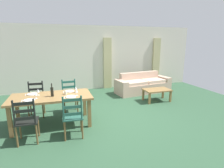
{
  "coord_description": "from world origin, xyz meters",
  "views": [
    {
      "loc": [
        -1.35,
        -4.39,
        2.0
      ],
      "look_at": [
        0.22,
        0.76,
        0.75
      ],
      "focal_mm": 28.7,
      "sensor_mm": 36.0,
      "label": 1
    }
  ],
  "objects_px": {
    "dining_chair_near_right": "(73,117)",
    "coffee_table": "(157,91)",
    "dining_chair_far_right": "(70,96)",
    "coffee_cup_primary": "(66,93)",
    "dining_table": "(51,99)",
    "dining_chair_near_left": "(26,121)",
    "dining_chair_far_left": "(36,99)",
    "wine_glass_near_left": "(36,94)",
    "wine_bottle": "(52,92)",
    "wine_glass_far_left": "(38,91)",
    "couch": "(142,85)",
    "wine_glass_far_right": "(76,88)",
    "wine_glass_near_right": "(77,91)"
  },
  "relations": [
    {
      "from": "dining_chair_near_right",
      "to": "coffee_table",
      "type": "bearing_deg",
      "value": 29.13
    },
    {
      "from": "dining_chair_far_right",
      "to": "coffee_cup_primary",
      "type": "xyz_separation_m",
      "value": [
        -0.13,
        -0.73,
        0.32
      ]
    },
    {
      "from": "dining_chair_near_right",
      "to": "coffee_table",
      "type": "height_order",
      "value": "dining_chair_near_right"
    },
    {
      "from": "dining_chair_near_right",
      "to": "coffee_table",
      "type": "distance_m",
      "value": 3.44
    },
    {
      "from": "dining_table",
      "to": "dining_chair_near_left",
      "type": "relative_size",
      "value": 1.98
    },
    {
      "from": "dining_chair_far_left",
      "to": "wine_glass_near_left",
      "type": "xyz_separation_m",
      "value": [
        0.11,
        -0.86,
        0.38
      ]
    },
    {
      "from": "dining_table",
      "to": "wine_bottle",
      "type": "height_order",
      "value": "wine_bottle"
    },
    {
      "from": "wine_glass_far_left",
      "to": "dining_chair_far_right",
      "type": "bearing_deg",
      "value": 38.13
    },
    {
      "from": "dining_chair_far_right",
      "to": "dining_chair_near_left",
      "type": "bearing_deg",
      "value": -122.7
    },
    {
      "from": "wine_glass_near_left",
      "to": "coffee_cup_primary",
      "type": "distance_m",
      "value": 0.68
    },
    {
      "from": "dining_chair_far_right",
      "to": "couch",
      "type": "xyz_separation_m",
      "value": [
        3.01,
        1.37,
        -0.19
      ]
    },
    {
      "from": "wine_glass_far_right",
      "to": "wine_glass_far_left",
      "type": "bearing_deg",
      "value": 179.58
    },
    {
      "from": "dining_chair_near_right",
      "to": "dining_chair_far_right",
      "type": "height_order",
      "value": "same"
    },
    {
      "from": "wine_glass_far_left",
      "to": "wine_glass_far_right",
      "type": "bearing_deg",
      "value": -0.42
    },
    {
      "from": "wine_bottle",
      "to": "wine_glass_near_right",
      "type": "xyz_separation_m",
      "value": [
        0.56,
        -0.09,
        -0.01
      ]
    },
    {
      "from": "dining_chair_near_left",
      "to": "dining_chair_far_right",
      "type": "relative_size",
      "value": 1.0
    },
    {
      "from": "dining_chair_far_right",
      "to": "coffee_table",
      "type": "xyz_separation_m",
      "value": [
        2.96,
        0.16,
        -0.12
      ]
    },
    {
      "from": "dining_chair_near_left",
      "to": "dining_chair_near_right",
      "type": "height_order",
      "value": "same"
    },
    {
      "from": "dining_table",
      "to": "wine_glass_far_right",
      "type": "distance_m",
      "value": 0.65
    },
    {
      "from": "dining_chair_near_left",
      "to": "dining_chair_far_left",
      "type": "height_order",
      "value": "same"
    },
    {
      "from": "dining_chair_far_right",
      "to": "wine_glass_near_right",
      "type": "relative_size",
      "value": 5.96
    },
    {
      "from": "dining_chair_near_left",
      "to": "coffee_cup_primary",
      "type": "distance_m",
      "value": 1.14
    },
    {
      "from": "couch",
      "to": "wine_glass_near_left",
      "type": "bearing_deg",
      "value": -149.46
    },
    {
      "from": "dining_table",
      "to": "dining_chair_near_right",
      "type": "bearing_deg",
      "value": -60.58
    },
    {
      "from": "dining_table",
      "to": "couch",
      "type": "distance_m",
      "value": 4.09
    },
    {
      "from": "dining_chair_far_right",
      "to": "wine_glass_far_right",
      "type": "bearing_deg",
      "value": -78.11
    },
    {
      "from": "dining_chair_near_left",
      "to": "coffee_cup_primary",
      "type": "relative_size",
      "value": 10.67
    },
    {
      "from": "dining_table",
      "to": "dining_chair_near_left",
      "type": "distance_m",
      "value": 0.89
    },
    {
      "from": "dining_chair_near_left",
      "to": "wine_glass_far_right",
      "type": "height_order",
      "value": "dining_chair_near_left"
    },
    {
      "from": "dining_table",
      "to": "coffee_table",
      "type": "bearing_deg",
      "value": 14.67
    },
    {
      "from": "wine_glass_near_right",
      "to": "wine_glass_far_left",
      "type": "relative_size",
      "value": 1.0
    },
    {
      "from": "dining_chair_far_right",
      "to": "wine_glass_far_left",
      "type": "distance_m",
      "value": 1.05
    },
    {
      "from": "dining_chair_far_right",
      "to": "wine_glass_far_right",
      "type": "height_order",
      "value": "dining_chair_far_right"
    },
    {
      "from": "wine_glass_near_left",
      "to": "wine_glass_far_left",
      "type": "bearing_deg",
      "value": 84.7
    },
    {
      "from": "dining_chair_far_left",
      "to": "dining_chair_far_right",
      "type": "bearing_deg",
      "value": 0.74
    },
    {
      "from": "dining_chair_far_left",
      "to": "wine_glass_far_left",
      "type": "xyz_separation_m",
      "value": [
        0.14,
        -0.59,
        0.38
      ]
    },
    {
      "from": "dining_chair_far_left",
      "to": "coffee_cup_primary",
      "type": "bearing_deg",
      "value": -42.91
    },
    {
      "from": "wine_glass_near_right",
      "to": "couch",
      "type": "relative_size",
      "value": 0.07
    },
    {
      "from": "wine_glass_near_left",
      "to": "coffee_cup_primary",
      "type": "relative_size",
      "value": 1.79
    },
    {
      "from": "dining_chair_far_left",
      "to": "wine_glass_far_right",
      "type": "xyz_separation_m",
      "value": [
        1.04,
        -0.6,
        0.38
      ]
    },
    {
      "from": "dining_chair_near_right",
      "to": "coffee_table",
      "type": "relative_size",
      "value": 1.07
    },
    {
      "from": "dining_chair_far_right",
      "to": "coffee_cup_primary",
      "type": "height_order",
      "value": "dining_chair_far_right"
    },
    {
      "from": "dining_table",
      "to": "wine_glass_far_left",
      "type": "xyz_separation_m",
      "value": [
        -0.3,
        0.14,
        0.2
      ]
    },
    {
      "from": "dining_chair_near_left",
      "to": "couch",
      "type": "height_order",
      "value": "dining_chair_near_left"
    },
    {
      "from": "dining_table",
      "to": "wine_glass_near_left",
      "type": "height_order",
      "value": "wine_glass_near_left"
    },
    {
      "from": "coffee_table",
      "to": "couch",
      "type": "bearing_deg",
      "value": 87.87
    },
    {
      "from": "wine_glass_near_right",
      "to": "dining_table",
      "type": "bearing_deg",
      "value": 165.57
    },
    {
      "from": "dining_chair_far_left",
      "to": "coffee_cup_primary",
      "type": "distance_m",
      "value": 1.1
    },
    {
      "from": "wine_bottle",
      "to": "coffee_table",
      "type": "distance_m",
      "value": 3.57
    },
    {
      "from": "wine_glass_near_right",
      "to": "coffee_cup_primary",
      "type": "bearing_deg",
      "value": 146.96
    }
  ]
}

